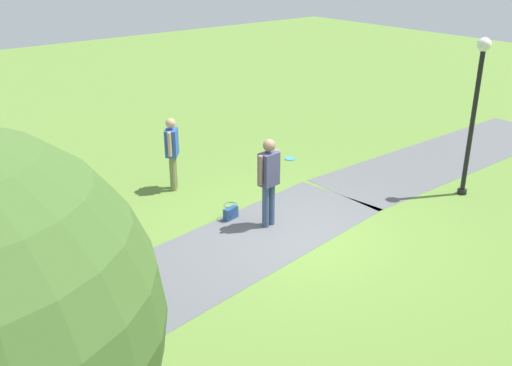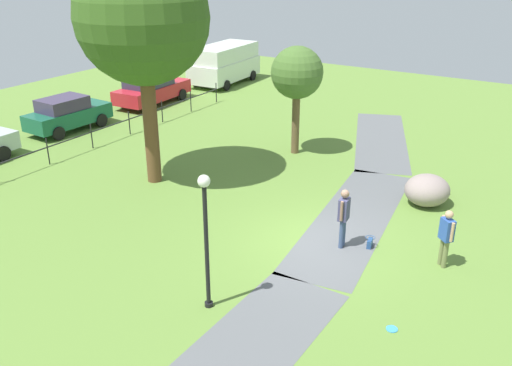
# 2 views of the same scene
# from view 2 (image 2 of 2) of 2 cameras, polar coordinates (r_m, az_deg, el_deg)

# --- Properties ---
(ground_plane) EXTENTS (48.00, 48.00, 0.00)m
(ground_plane) POSITION_cam_2_polar(r_m,az_deg,el_deg) (15.90, 6.35, -6.08)
(ground_plane) COLOR olive
(footpath_segment_mid) EXTENTS (8.20, 3.11, 0.01)m
(footpath_segment_mid) POSITION_cam_2_polar(r_m,az_deg,el_deg) (17.40, 10.08, -3.58)
(footpath_segment_mid) COLOR #585A5D
(footpath_segment_mid) RESTS_ON ground
(footpath_segment_far) EXTENTS (8.22, 4.88, 0.01)m
(footpath_segment_far) POSITION_cam_2_polar(r_m,az_deg,el_deg) (24.73, 12.80, 4.40)
(footpath_segment_far) COLOR #585A5D
(footpath_segment_far) RESTS_ON ground
(large_shade_tree) EXTENTS (4.39, 4.39, 7.89)m
(large_shade_tree) POSITION_cam_2_polar(r_m,az_deg,el_deg) (18.77, -11.68, 16.36)
(large_shade_tree) COLOR brown
(large_shade_tree) RESTS_ON ground
(young_tree_near_path) EXTENTS (2.04, 2.04, 4.30)m
(young_tree_near_path) POSITION_cam_2_polar(r_m,az_deg,el_deg) (21.76, 4.27, 11.18)
(young_tree_near_path) COLOR brown
(young_tree_near_path) RESTS_ON ground
(lamp_post) EXTENTS (0.28, 0.28, 3.32)m
(lamp_post) POSITION_cam_2_polar(r_m,az_deg,el_deg) (12.20, -5.22, -4.64)
(lamp_post) COLOR black
(lamp_post) RESTS_ON ground
(lawn_boulder) EXTENTS (1.96, 1.93, 1.02)m
(lawn_boulder) POSITION_cam_2_polar(r_m,az_deg,el_deg) (18.66, 17.29, -0.71)
(lawn_boulder) COLOR gray
(lawn_boulder) RESTS_ON ground
(woman_with_handbag) EXTENTS (0.52, 0.27, 1.74)m
(woman_with_handbag) POSITION_cam_2_polar(r_m,az_deg,el_deg) (15.30, 9.06, -3.20)
(woman_with_handbag) COLOR #3A4D70
(woman_with_handbag) RESTS_ON ground
(man_near_boulder) EXTENTS (0.42, 0.43, 1.61)m
(man_near_boulder) POSITION_cam_2_polar(r_m,az_deg,el_deg) (15.06, 19.08, -5.07)
(man_near_boulder) COLOR olive
(man_near_boulder) RESTS_ON ground
(handbag_on_grass) EXTENTS (0.34, 0.32, 0.31)m
(handbag_on_grass) POSITION_cam_2_polar(r_m,az_deg,el_deg) (15.82, 11.70, -6.05)
(handbag_on_grass) COLOR navy
(handbag_on_grass) RESTS_ON ground
(backpack_by_boulder) EXTENTS (0.27, 0.29, 0.40)m
(backpack_by_boulder) POSITION_cam_2_polar(r_m,az_deg,el_deg) (19.61, 18.73, -0.72)
(backpack_by_boulder) COLOR brown
(backpack_by_boulder) RESTS_ON ground
(frisbee_on_grass) EXTENTS (0.26, 0.26, 0.02)m
(frisbee_on_grass) POSITION_cam_2_polar(r_m,az_deg,el_deg) (12.89, 13.88, -14.45)
(frisbee_on_grass) COLOR #3A94D8
(frisbee_on_grass) RESTS_ON ground
(park_fence) EXTENTS (22.05, 0.05, 1.05)m
(park_fence) POSITION_cam_2_polar(r_m,az_deg,el_deg) (22.59, -20.77, 3.29)
(park_fence) COLOR #232326
(park_fence) RESTS_ON ground
(parked_hatchback_blue) EXTENTS (3.93, 1.83, 1.56)m
(parked_hatchback_blue) POSITION_cam_2_polar(r_m,az_deg,el_deg) (26.59, -18.96, 6.83)
(parked_hatchback_blue) COLOR #17593F
(parked_hatchback_blue) RESTS_ON ground
(parked_coupe_black) EXTENTS (4.58, 2.13, 1.56)m
(parked_coupe_black) POSITION_cam_2_polar(r_m,az_deg,el_deg) (30.17, -10.75, 9.54)
(parked_coupe_black) COLOR red
(parked_coupe_black) RESTS_ON ground
(delivery_van) EXTENTS (5.14, 2.56, 2.30)m
(delivery_van) POSITION_cam_2_polar(r_m,az_deg,el_deg) (34.41, -3.29, 12.34)
(delivery_van) COLOR silver
(delivery_van) RESTS_ON ground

